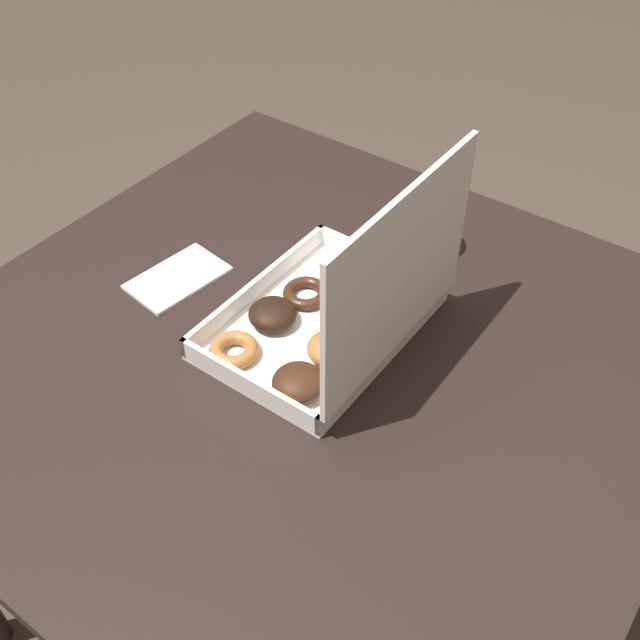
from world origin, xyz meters
The scene contains 5 objects.
ground_plane centered at (0.00, 0.00, 0.00)m, with size 8.00×8.00×0.00m, color #42382D.
dining_table centered at (0.00, 0.00, 0.66)m, with size 1.00×1.04×0.76m.
donut_box centered at (-0.05, 0.02, 0.81)m, with size 0.33×0.25×0.29m.
coffee_mug centered at (-0.30, 0.01, 0.80)m, with size 0.08×0.08×0.08m.
paper_napkin centered at (0.00, -0.26, 0.76)m, with size 0.16×0.11×0.01m.
Camera 1 is at (0.60, 0.46, 1.53)m, focal length 42.00 mm.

